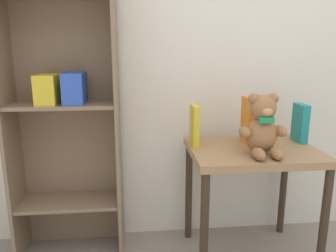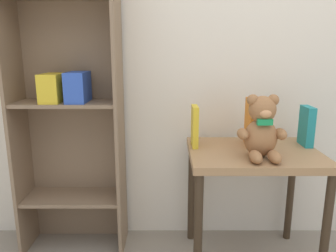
{
  "view_description": "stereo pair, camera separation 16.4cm",
  "coord_description": "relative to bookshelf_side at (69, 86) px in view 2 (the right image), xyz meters",
  "views": [
    {
      "loc": [
        -0.5,
        -0.53,
        1.11
      ],
      "look_at": [
        -0.34,
        1.07,
        0.73
      ],
      "focal_mm": 35.0,
      "sensor_mm": 36.0,
      "label": 1
    },
    {
      "loc": [
        -0.33,
        -0.53,
        1.11
      ],
      "look_at": [
        -0.34,
        1.07,
        0.73
      ],
      "focal_mm": 35.0,
      "sensor_mm": 36.0,
      "label": 2
    }
  ],
  "objects": [
    {
      "name": "book_standing_yellow",
      "position": [
        0.67,
        -0.11,
        -0.19
      ],
      "size": [
        0.03,
        0.12,
        0.21
      ],
      "primitive_type": "cube",
      "rotation": [
        0.0,
        0.0,
        0.02
      ],
      "color": "gold",
      "rests_on": "display_table"
    },
    {
      "name": "teddy_bear",
      "position": [
        0.96,
        -0.29,
        -0.17
      ],
      "size": [
        0.22,
        0.2,
        0.29
      ],
      "color": "#99663D",
      "rests_on": "display_table"
    },
    {
      "name": "bookshelf_side",
      "position": [
        0.0,
        0.0,
        0.0
      ],
      "size": [
        0.56,
        0.26,
        1.67
      ],
      "color": "#7F664C",
      "rests_on": "ground_plane"
    },
    {
      "name": "wall_back",
      "position": [
        0.86,
        0.14,
        0.33
      ],
      "size": [
        4.8,
        0.06,
        2.5
      ],
      "color": "silver",
      "rests_on": "ground_plane"
    },
    {
      "name": "display_table",
      "position": [
        0.96,
        -0.18,
        -0.39
      ],
      "size": [
        0.64,
        0.5,
        0.62
      ],
      "color": "#9E754C",
      "rests_on": "ground_plane"
    },
    {
      "name": "book_standing_orange",
      "position": [
        0.96,
        -0.08,
        -0.18
      ],
      "size": [
        0.04,
        0.14,
        0.24
      ],
      "primitive_type": "cube",
      "rotation": [
        0.0,
        0.0,
        -0.03
      ],
      "color": "orange",
      "rests_on": "display_table"
    },
    {
      "name": "book_standing_teal",
      "position": [
        1.25,
        -0.09,
        -0.2
      ],
      "size": [
        0.04,
        0.12,
        0.2
      ],
      "primitive_type": "cube",
      "rotation": [
        0.0,
        0.0,
        -0.02
      ],
      "color": "teal",
      "rests_on": "display_table"
    }
  ]
}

